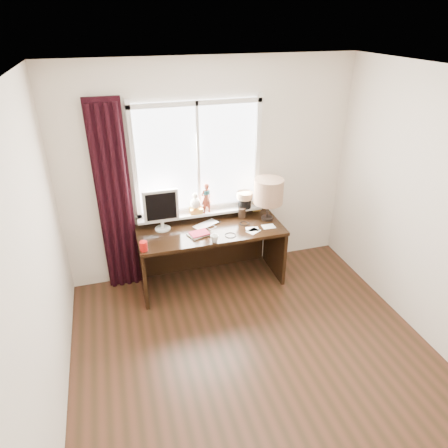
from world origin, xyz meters
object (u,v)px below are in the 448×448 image
object	(u,v)px
monitor	(161,208)
table_lamp	(269,192)
mug	(214,238)
desk	(209,243)
laptop	(206,225)
red_cup	(144,246)

from	to	relation	value
monitor	table_lamp	size ratio (longest dim) A/B	0.94
mug	desk	size ratio (longest dim) A/B	0.05
mug	table_lamp	xyz separation A→B (m)	(0.76, 0.35, 0.32)
laptop	table_lamp	distance (m)	0.84
red_cup	table_lamp	size ratio (longest dim) A/B	0.20
table_lamp	monitor	bearing A→B (deg)	175.26
table_lamp	desk	bearing A→B (deg)	176.14
red_cup	table_lamp	distance (m)	1.59
monitor	table_lamp	world-z (taller)	table_lamp
desk	mug	bearing A→B (deg)	-95.12
red_cup	desk	world-z (taller)	red_cup
red_cup	table_lamp	bearing A→B (deg)	11.53
laptop	table_lamp	world-z (taller)	table_lamp
red_cup	table_lamp	world-z (taller)	table_lamp
laptop	red_cup	xyz separation A→B (m)	(-0.76, -0.36, 0.04)
laptop	table_lamp	bearing A→B (deg)	-29.72
red_cup	monitor	bearing A→B (deg)	57.74
monitor	table_lamp	xyz separation A→B (m)	(1.26, -0.10, 0.09)
laptop	red_cup	distance (m)	0.84
monitor	mug	bearing A→B (deg)	-42.05
desk	monitor	bearing A→B (deg)	174.06
monitor	red_cup	bearing A→B (deg)	-122.26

